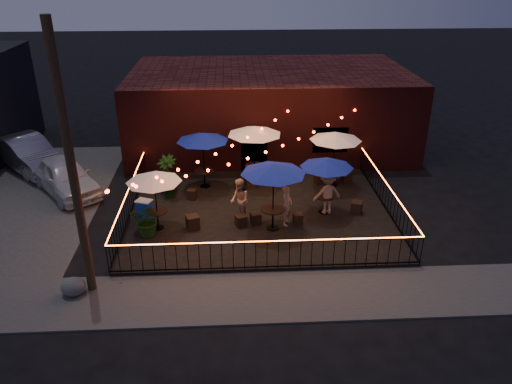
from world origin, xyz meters
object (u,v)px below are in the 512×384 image
cafe_table_1 (203,138)px  cooler (145,209)px  cafe_table_2 (274,169)px  cafe_table_3 (254,131)px  cafe_table_5 (336,137)px  cafe_table_0 (154,178)px  cafe_table_4 (327,164)px  utility_pole (72,169)px  boulder (73,287)px

cafe_table_1 → cooler: size_ratio=3.46×
cafe_table_2 → cafe_table_3: bearing=96.1°
cafe_table_5 → cooler: size_ratio=3.39×
cafe_table_0 → cafe_table_3: cafe_table_3 is taller
cafe_table_2 → cafe_table_4: (2.11, 1.15, -0.31)m
utility_pole → cafe_table_2: (5.81, 3.20, -1.49)m
cafe_table_1 → boulder: cafe_table_1 is taller
cafe_table_4 → cafe_table_5: cafe_table_5 is taller
cafe_table_5 → cafe_table_4: bearing=-108.3°
cafe_table_5 → boulder: (-9.21, -7.13, -2.05)m
cafe_table_2 → cafe_table_0: bearing=176.5°
cafe_table_1 → cafe_table_2: 4.66m
cafe_table_5 → utility_pole: bearing=-141.9°
cafe_table_3 → cafe_table_5: size_ratio=1.10×
cafe_table_4 → cooler: cafe_table_4 is taller
cafe_table_3 → cafe_table_5: 3.43m
cafe_table_3 → cooler: size_ratio=3.73×
cafe_table_3 → cooler: (-4.34, -3.16, -1.97)m
cooler → boulder: cooler is taller
utility_pole → cafe_table_1: bearing=65.7°
cafe_table_3 → boulder: cafe_table_3 is taller
cafe_table_2 → cafe_table_5: bearing=51.3°
cooler → utility_pole: bearing=-80.6°
cafe_table_1 → cooler: 3.99m
utility_pole → cafe_table_2: bearing=28.9°
cafe_table_0 → cafe_table_2: bearing=-3.5°
cafe_table_3 → cafe_table_4: 3.99m
utility_pole → cooler: size_ratio=10.47×
cafe_table_5 → boulder: 11.82m
utility_pole → cafe_table_3: bearing=54.1°
cafe_table_3 → cafe_table_4: cafe_table_3 is taller
cafe_table_2 → cooler: cafe_table_2 is taller
cafe_table_2 → cooler: 5.28m
utility_pole → cafe_table_5: (8.74, 6.86, -1.63)m
cafe_table_3 → cafe_table_4: size_ratio=1.19×
utility_pole → cafe_table_3: size_ratio=2.81×
boulder → cafe_table_1: bearing=63.6°
utility_pole → cafe_table_4: size_ratio=3.35×
utility_pole → cafe_table_3: (5.36, 7.40, -1.50)m
cafe_table_0 → cafe_table_5: cafe_table_5 is taller
cafe_table_1 → cafe_table_5: cafe_table_1 is taller
cafe_table_3 → cooler: bearing=-144.0°
cafe_table_0 → cafe_table_3: (3.76, 3.94, 0.35)m
cafe_table_0 → boulder: size_ratio=2.69×
cafe_table_4 → boulder: bearing=-151.1°
cooler → cafe_table_3: bearing=58.9°
cafe_table_2 → utility_pole: bearing=-151.1°
cafe_table_4 → utility_pole: bearing=-151.2°
cooler → cafe_table_4: bearing=23.8°
cafe_table_1 → cafe_table_3: size_ratio=0.93×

